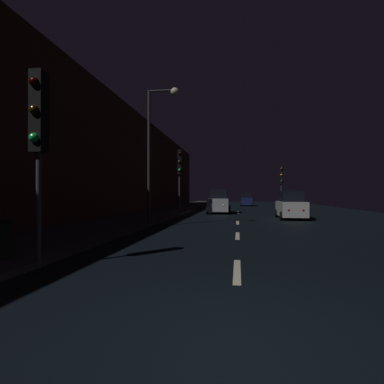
{
  "coord_description": "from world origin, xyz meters",
  "views": [
    {
      "loc": [
        0.02,
        -3.92,
        1.72
      ],
      "look_at": [
        -2.75,
        14.51,
        1.85
      ],
      "focal_mm": 28.65,
      "sensor_mm": 36.0,
      "label": 1
    }
  ],
  "objects_px": {
    "streetlamp_overhead": "(157,135)",
    "car_distant_taillights": "(247,200)",
    "traffic_light_near_left": "(38,126)",
    "trash_bin_curbside": "(1,239)",
    "car_approaching_headlights": "(219,202)",
    "traffic_light_far_left": "(179,168)",
    "traffic_light_far_right": "(281,178)",
    "car_parked_right_far": "(291,206)"
  },
  "relations": [
    {
      "from": "streetlamp_overhead",
      "to": "car_distant_taillights",
      "type": "height_order",
      "value": "streetlamp_overhead"
    },
    {
      "from": "traffic_light_near_left",
      "to": "trash_bin_curbside",
      "type": "relative_size",
      "value": 4.93
    },
    {
      "from": "car_approaching_headlights",
      "to": "car_distant_taillights",
      "type": "distance_m",
      "value": 17.65
    },
    {
      "from": "traffic_light_far_left",
      "to": "car_distant_taillights",
      "type": "distance_m",
      "value": 22.81
    },
    {
      "from": "traffic_light_far_right",
      "to": "car_distant_taillights",
      "type": "height_order",
      "value": "traffic_light_far_right"
    },
    {
      "from": "trash_bin_curbside",
      "to": "traffic_light_far_left",
      "type": "bearing_deg",
      "value": 85.71
    },
    {
      "from": "traffic_light_near_left",
      "to": "streetlamp_overhead",
      "type": "bearing_deg",
      "value": 176.17
    },
    {
      "from": "streetlamp_overhead",
      "to": "traffic_light_far_right",
      "type": "bearing_deg",
      "value": 62.99
    },
    {
      "from": "traffic_light_far_right",
      "to": "car_distant_taillights",
      "type": "relative_size",
      "value": 1.23
    },
    {
      "from": "trash_bin_curbside",
      "to": "car_approaching_headlights",
      "type": "height_order",
      "value": "car_approaching_headlights"
    },
    {
      "from": "trash_bin_curbside",
      "to": "streetlamp_overhead",
      "type": "bearing_deg",
      "value": 80.64
    },
    {
      "from": "trash_bin_curbside",
      "to": "car_approaching_headlights",
      "type": "relative_size",
      "value": 0.22
    },
    {
      "from": "traffic_light_near_left",
      "to": "streetlamp_overhead",
      "type": "distance_m",
      "value": 9.38
    },
    {
      "from": "car_approaching_headlights",
      "to": "car_parked_right_far",
      "type": "xyz_separation_m",
      "value": [
        5.34,
        -5.68,
        -0.1
      ]
    },
    {
      "from": "car_approaching_headlights",
      "to": "car_parked_right_far",
      "type": "distance_m",
      "value": 7.79
    },
    {
      "from": "traffic_light_far_left",
      "to": "car_parked_right_far",
      "type": "height_order",
      "value": "traffic_light_far_left"
    },
    {
      "from": "traffic_light_near_left",
      "to": "streetlamp_overhead",
      "type": "xyz_separation_m",
      "value": [
        0.35,
        9.25,
        1.53
      ]
    },
    {
      "from": "car_approaching_headlights",
      "to": "traffic_light_far_left",
      "type": "bearing_deg",
      "value": -31.73
    },
    {
      "from": "trash_bin_curbside",
      "to": "car_approaching_headlights",
      "type": "distance_m",
      "value": 21.41
    },
    {
      "from": "car_distant_taillights",
      "to": "streetlamp_overhead",
      "type": "bearing_deg",
      "value": 169.49
    },
    {
      "from": "streetlamp_overhead",
      "to": "car_distant_taillights",
      "type": "relative_size",
      "value": 1.92
    },
    {
      "from": "traffic_light_far_right",
      "to": "trash_bin_curbside",
      "type": "relative_size",
      "value": 5.01
    },
    {
      "from": "traffic_light_far_right",
      "to": "car_parked_right_far",
      "type": "relative_size",
      "value": 1.2
    },
    {
      "from": "traffic_light_far_right",
      "to": "trash_bin_curbside",
      "type": "distance_m",
      "value": 28.08
    },
    {
      "from": "traffic_light_far_right",
      "to": "car_approaching_headlights",
      "type": "height_order",
      "value": "traffic_light_far_right"
    },
    {
      "from": "car_approaching_headlights",
      "to": "car_distant_taillights",
      "type": "bearing_deg",
      "value": 170.46
    },
    {
      "from": "traffic_light_far_left",
      "to": "streetlamp_overhead",
      "type": "bearing_deg",
      "value": -9.69
    },
    {
      "from": "traffic_light_far_right",
      "to": "trash_bin_curbside",
      "type": "bearing_deg",
      "value": -19.33
    },
    {
      "from": "traffic_light_near_left",
      "to": "car_parked_right_far",
      "type": "xyz_separation_m",
      "value": [
        8.22,
        15.56,
        -2.41
      ]
    },
    {
      "from": "car_distant_taillights",
      "to": "traffic_light_far_right",
      "type": "bearing_deg",
      "value": -165.47
    },
    {
      "from": "streetlamp_overhead",
      "to": "car_distant_taillights",
      "type": "xyz_separation_m",
      "value": [
        5.45,
        29.39,
        -3.96
      ]
    },
    {
      "from": "car_distant_taillights",
      "to": "trash_bin_curbside",
      "type": "bearing_deg",
      "value": 169.76
    },
    {
      "from": "car_distant_taillights",
      "to": "car_approaching_headlights",
      "type": "bearing_deg",
      "value": 170.46
    },
    {
      "from": "car_parked_right_far",
      "to": "trash_bin_curbside",
      "type": "bearing_deg",
      "value": 148.64
    },
    {
      "from": "trash_bin_curbside",
      "to": "car_approaching_headlights",
      "type": "xyz_separation_m",
      "value": [
        4.02,
        21.03,
        0.38
      ]
    },
    {
      "from": "traffic_light_near_left",
      "to": "car_distant_taillights",
      "type": "bearing_deg",
      "value": 169.81
    },
    {
      "from": "traffic_light_near_left",
      "to": "traffic_light_far_right",
      "type": "bearing_deg",
      "value": 159.39
    },
    {
      "from": "traffic_light_far_right",
      "to": "streetlamp_overhead",
      "type": "bearing_deg",
      "value": -25.04
    },
    {
      "from": "traffic_light_far_right",
      "to": "trash_bin_curbside",
      "type": "xyz_separation_m",
      "value": [
        -10.15,
        -26.04,
        -2.75
      ]
    },
    {
      "from": "traffic_light_far_right",
      "to": "car_parked_right_far",
      "type": "height_order",
      "value": "traffic_light_far_right"
    },
    {
      "from": "traffic_light_far_right",
      "to": "traffic_light_near_left",
      "type": "height_order",
      "value": "traffic_light_far_right"
    },
    {
      "from": "traffic_light_far_left",
      "to": "car_approaching_headlights",
      "type": "distance_m",
      "value": 5.97
    }
  ]
}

